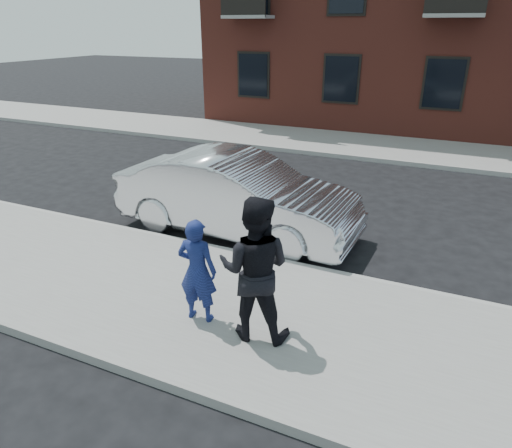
% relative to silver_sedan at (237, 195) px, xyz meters
% --- Properties ---
extents(ground, '(100.00, 100.00, 0.00)m').
position_rel_silver_sedan_xyz_m(ground, '(3.19, -2.62, -0.86)').
color(ground, black).
rests_on(ground, ground).
extents(near_sidewalk, '(50.00, 3.50, 0.15)m').
position_rel_silver_sedan_xyz_m(near_sidewalk, '(3.19, -2.87, -0.79)').
color(near_sidewalk, gray).
rests_on(near_sidewalk, ground).
extents(near_curb, '(50.00, 0.10, 0.15)m').
position_rel_silver_sedan_xyz_m(near_curb, '(3.19, -1.07, -0.79)').
color(near_curb, '#999691').
rests_on(near_curb, ground).
extents(far_sidewalk, '(50.00, 3.50, 0.15)m').
position_rel_silver_sedan_xyz_m(far_sidewalk, '(3.19, 8.63, -0.79)').
color(far_sidewalk, gray).
rests_on(far_sidewalk, ground).
extents(far_curb, '(50.00, 0.10, 0.15)m').
position_rel_silver_sedan_xyz_m(far_curb, '(3.19, 6.83, -0.79)').
color(far_curb, '#999691').
rests_on(far_curb, ground).
extents(silver_sedan, '(5.31, 2.05, 1.72)m').
position_rel_silver_sedan_xyz_m(silver_sedan, '(0.00, 0.00, 0.00)').
color(silver_sedan, silver).
rests_on(silver_sedan, ground).
extents(man_hoodie, '(0.62, 0.50, 1.60)m').
position_rel_silver_sedan_xyz_m(man_hoodie, '(0.99, -3.26, 0.09)').
color(man_hoodie, navy).
rests_on(man_hoodie, near_sidewalk).
extents(man_peacoat, '(1.14, 0.96, 2.07)m').
position_rel_silver_sedan_xyz_m(man_peacoat, '(1.89, -3.27, 0.32)').
color(man_peacoat, black).
rests_on(man_peacoat, near_sidewalk).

